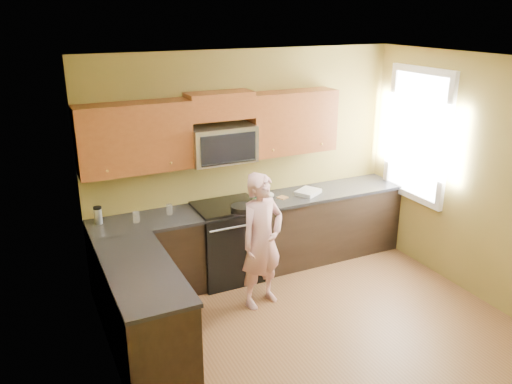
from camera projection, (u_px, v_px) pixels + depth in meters
floor at (330, 342)px, 5.13m from camera, size 4.00×4.00×0.00m
ceiling at (346, 64)px, 4.23m from camera, size 4.00×4.00×0.00m
wall_back at (246, 161)px, 6.38m from camera, size 4.00×0.00×4.00m
wall_left at (114, 260)px, 3.87m from camera, size 0.00×4.00×4.00m
wall_right at (495, 186)px, 5.50m from camera, size 0.00×4.00×4.00m
cabinet_back_run at (257, 237)px, 6.43m from camera, size 4.00×0.60×0.88m
cabinet_left_run at (143, 315)px, 4.81m from camera, size 0.60×1.60×0.88m
countertop_back at (257, 203)px, 6.27m from camera, size 4.00×0.62×0.04m
countertop_left at (141, 270)px, 4.66m from camera, size 0.62×1.60×0.04m
stove at (228, 241)px, 6.24m from camera, size 0.76×0.65×0.95m
microwave at (222, 161)px, 6.02m from camera, size 0.76×0.40×0.42m
upper_cab_left at (137, 171)px, 5.65m from camera, size 1.22×0.33×0.75m
upper_cab_right at (291, 152)px, 6.43m from camera, size 1.12×0.33×0.75m
upper_cab_over_mw at (220, 105)px, 5.83m from camera, size 0.76×0.33×0.30m
window at (418, 135)px, 6.41m from camera, size 0.06×1.06×1.66m
woman at (262, 241)px, 5.58m from camera, size 0.63×0.50×1.52m
frying_pan at (243, 210)px, 5.91m from camera, size 0.42×0.55×0.06m
butter_tub at (258, 205)px, 6.16m from camera, size 0.15×0.15×0.09m
toast_slice at (282, 198)px, 6.38m from camera, size 0.14×0.14×0.01m
napkin_a at (243, 207)px, 6.01m from camera, size 0.13×0.14×0.06m
napkin_b at (269, 195)px, 6.40m from camera, size 0.16×0.17×0.07m
dish_towel at (308, 192)px, 6.52m from camera, size 0.38×0.36×0.05m
travel_mug at (99, 224)px, 5.63m from camera, size 0.11×0.11×0.19m
glass_a at (136, 217)px, 5.64m from camera, size 0.09×0.09×0.12m
glass_b at (169, 209)px, 5.86m from camera, size 0.08×0.08×0.12m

